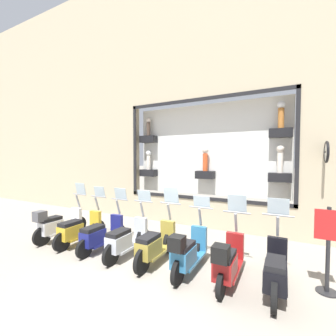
{
  "coord_description": "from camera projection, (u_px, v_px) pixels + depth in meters",
  "views": [
    {
      "loc": [
        -4.14,
        -2.59,
        2.45
      ],
      "look_at": [
        1.72,
        0.48,
        2.18
      ],
      "focal_mm": 24.0,
      "sensor_mm": 36.0,
      "label": 1
    }
  ],
  "objects": [
    {
      "name": "scooter_yellow_6",
      "position": [
        79.0,
        229.0,
        6.39
      ],
      "size": [
        1.8,
        0.61,
        1.57
      ],
      "color": "black",
      "rests_on": "ground_plane"
    },
    {
      "name": "scooter_black_0",
      "position": [
        276.0,
        270.0,
        4.04
      ],
      "size": [
        1.8,
        0.61,
        1.62
      ],
      "color": "black",
      "rests_on": "ground_plane"
    },
    {
      "name": "ground_plane",
      "position": [
        151.0,
        269.0,
        4.97
      ],
      "size": [
        120.0,
        120.0,
        0.0
      ],
      "primitive_type": "plane",
      "color": "gray"
    },
    {
      "name": "scooter_teal_2",
      "position": [
        188.0,
        252.0,
        4.77
      ],
      "size": [
        1.8,
        0.6,
        1.54
      ],
      "color": "black",
      "rests_on": "ground_plane"
    },
    {
      "name": "scooter_red_1",
      "position": [
        228.0,
        261.0,
        4.37
      ],
      "size": [
        1.79,
        0.6,
        1.63
      ],
      "color": "black",
      "rests_on": "ground_plane"
    },
    {
      "name": "scooter_olive_3",
      "position": [
        155.0,
        245.0,
        5.22
      ],
      "size": [
        1.81,
        0.61,
        1.7
      ],
      "color": "black",
      "rests_on": "ground_plane"
    },
    {
      "name": "shop_sign_post",
      "position": [
        328.0,
        247.0,
        4.07
      ],
      "size": [
        0.36,
        0.45,
        1.58
      ],
      "color": "#232326",
      "rests_on": "ground_plane"
    },
    {
      "name": "scooter_navy_5",
      "position": [
        101.0,
        235.0,
        6.0
      ],
      "size": [
        1.79,
        0.61,
        1.58
      ],
      "color": "black",
      "rests_on": "ground_plane"
    },
    {
      "name": "scooter_white_7",
      "position": [
        57.0,
        224.0,
        6.73
      ],
      "size": [
        1.81,
        0.61,
        1.65
      ],
      "color": "black",
      "rests_on": "ground_plane"
    },
    {
      "name": "building_facade",
      "position": [
        205.0,
        84.0,
        7.94
      ],
      "size": [
        1.21,
        36.0,
        9.98
      ],
      "color": "tan",
      "rests_on": "ground_plane"
    },
    {
      "name": "scooter_silver_4",
      "position": [
        126.0,
        239.0,
        5.61
      ],
      "size": [
        1.8,
        0.6,
        1.57
      ],
      "color": "black",
      "rests_on": "ground_plane"
    }
  ]
}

